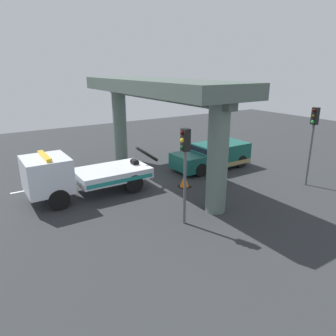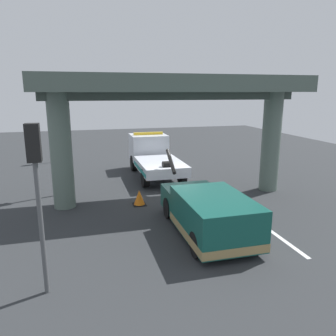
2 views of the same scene
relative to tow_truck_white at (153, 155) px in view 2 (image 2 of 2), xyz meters
name	(u,v)px [view 2 (image 2 of 2)]	position (x,y,z in m)	size (l,w,h in m)	color
ground_plane	(172,196)	(-4.40, 0.00, -1.25)	(60.00, 40.00, 0.10)	#2D3033
lane_stripe_west	(284,241)	(-10.40, -2.36, -1.20)	(2.60, 0.16, 0.01)	silver
lane_stripe_mid	(216,191)	(-4.40, -2.36, -1.20)	(2.60, 0.16, 0.01)	silver
lane_stripe_east	(181,166)	(1.60, -2.36, -1.20)	(2.60, 0.16, 0.01)	silver
tow_truck_white	(153,155)	(0.00, 0.00, 0.00)	(7.25, 2.42, 2.46)	silver
towed_van_green	(208,213)	(-9.14, 0.00, -0.42)	(5.20, 2.22, 1.58)	#145147
overpass_structure	(175,98)	(-4.82, 0.00, 3.57)	(3.60, 12.25, 5.75)	#596B60
traffic_light_near	(36,173)	(-11.38, 5.34, 1.97)	(0.39, 0.32, 4.35)	#515456
traffic_light_far	(58,135)	(-2.88, 5.34, 1.79)	(0.39, 0.32, 4.09)	#515456
traffic_light_mid	(65,122)	(5.62, 5.34, 1.68)	(0.39, 0.32, 3.94)	#515456
traffic_cone_orange	(139,198)	(-5.42, 1.85, -0.87)	(0.58, 0.58, 0.69)	orange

